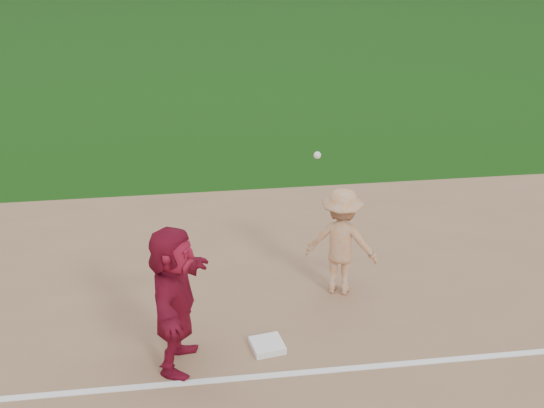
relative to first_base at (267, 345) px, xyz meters
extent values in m
plane|color=#123B0B|center=(0.30, 0.24, -0.07)|extent=(160.00, 160.00, 0.00)
cube|color=white|center=(0.30, -0.56, -0.04)|extent=(60.00, 0.10, 0.01)
cube|color=white|center=(0.00, 0.00, 0.00)|extent=(0.47, 0.47, 0.09)
imported|color=maroon|center=(-1.16, -0.16, 0.92)|extent=(0.94, 1.87, 1.93)
imported|color=#AAAAAD|center=(1.25, 1.28, 0.78)|extent=(1.22, 0.97, 1.65)
sphere|color=white|center=(0.73, 0.68, 2.38)|extent=(0.09, 0.09, 0.09)
camera|label=1|loc=(-0.93, -7.28, 5.43)|focal=45.00mm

